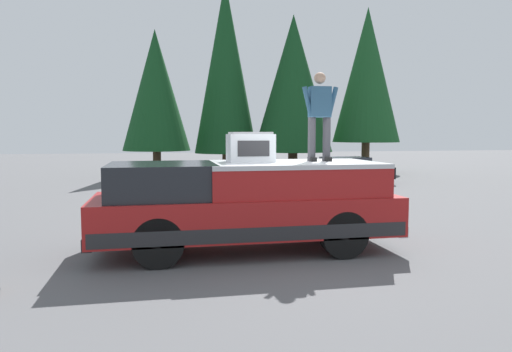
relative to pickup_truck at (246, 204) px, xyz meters
The scene contains 9 objects.
ground_plane 1.18m from the pickup_truck, 98.81° to the right, with size 90.00×90.00×0.00m, color #565659.
pickup_truck is the anchor object (origin of this frame).
compressor_unit 1.08m from the pickup_truck, 32.55° to the right, with size 0.65×0.84×0.56m.
person_on_truck_bed 2.23m from the pickup_truck, 84.45° to the right, with size 0.29×0.72×1.69m.
parked_car_black 12.31m from the pickup_truck, 30.04° to the right, with size 1.64×4.10×1.16m.
conifer_far_left 18.96m from the pickup_truck, 31.00° to the right, with size 3.60×3.60×8.89m.
conifer_left 17.17m from the pickup_truck, 18.76° to the right, with size 4.16×4.16×8.32m.
conifer_center_left 17.61m from the pickup_truck, ahead, with size 3.34×3.34×10.20m.
conifer_center_right 16.63m from the pickup_truck, ahead, with size 3.40×3.40×7.35m.
Camera 1 is at (-8.52, 2.34, 2.19)m, focal length 33.56 mm.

